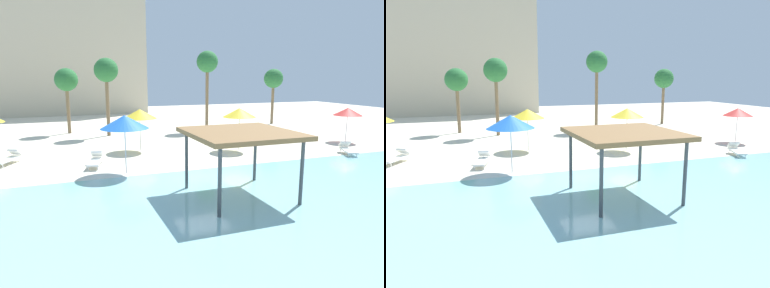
# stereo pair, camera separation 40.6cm
# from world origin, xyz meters

# --- Properties ---
(ground_plane) EXTENTS (80.00, 80.00, 0.00)m
(ground_plane) POSITION_xyz_m (0.00, 0.00, 0.00)
(ground_plane) COLOR beige
(lagoon_water) EXTENTS (44.00, 13.50, 0.04)m
(lagoon_water) POSITION_xyz_m (0.00, -5.25, 0.02)
(lagoon_water) COLOR #8CC6CC
(lagoon_water) RESTS_ON ground
(shade_pavilion) EXTENTS (4.03, 4.03, 2.68)m
(shade_pavilion) POSITION_xyz_m (0.35, -2.81, 2.50)
(shade_pavilion) COLOR #42474C
(shade_pavilion) RESTS_ON ground
(beach_umbrella_yellow_0) EXTENTS (2.22, 2.22, 2.70)m
(beach_umbrella_yellow_0) POSITION_xyz_m (-1.48, 7.42, 2.39)
(beach_umbrella_yellow_0) COLOR silver
(beach_umbrella_yellow_0) RESTS_ON ground
(beach_umbrella_red_1) EXTENTS (2.07, 2.07, 2.50)m
(beach_umbrella_red_1) POSITION_xyz_m (13.59, 5.25, 2.21)
(beach_umbrella_red_1) COLOR silver
(beach_umbrella_red_1) RESTS_ON ground
(beach_umbrella_yellow_3) EXTENTS (2.15, 2.15, 2.76)m
(beach_umbrella_yellow_3) POSITION_xyz_m (4.62, 5.31, 2.46)
(beach_umbrella_yellow_3) COLOR silver
(beach_umbrella_yellow_3) RESTS_ON ground
(beach_umbrella_blue_4) EXTENTS (2.38, 2.38, 2.91)m
(beach_umbrella_blue_4) POSITION_xyz_m (-3.32, 2.26, 2.58)
(beach_umbrella_blue_4) COLOR silver
(beach_umbrella_blue_4) RESTS_ON ground
(lounge_chair_0) EXTENTS (1.04, 1.99, 0.74)m
(lounge_chair_0) POSITION_xyz_m (-4.63, 4.23, 0.33)
(lounge_chair_0) COLOR white
(lounge_chair_0) RESTS_ON ground
(lounge_chair_1) EXTENTS (1.35, 1.97, 0.74)m
(lounge_chair_1) POSITION_xyz_m (10.35, 1.75, 0.33)
(lounge_chair_1) COLOR white
(lounge_chair_1) RESTS_ON ground
(lounge_chair_2) EXTENTS (1.40, 1.96, 0.74)m
(lounge_chair_2) POSITION_xyz_m (-9.09, 6.38, 0.33)
(lounge_chair_2) COLOR white
(lounge_chair_2) RESTS_ON ground
(palm_tree_0) EXTENTS (1.90, 1.90, 6.98)m
(palm_tree_0) POSITION_xyz_m (6.11, 14.25, 5.84)
(palm_tree_0) COLOR brown
(palm_tree_0) RESTS_ON ground
(palm_tree_1) EXTENTS (1.90, 1.90, 5.50)m
(palm_tree_1) POSITION_xyz_m (13.86, 15.54, 4.44)
(palm_tree_1) COLOR brown
(palm_tree_1) RESTS_ON ground
(palm_tree_2) EXTENTS (1.90, 1.90, 6.21)m
(palm_tree_2) POSITION_xyz_m (-2.70, 13.94, 5.11)
(palm_tree_2) COLOR brown
(palm_tree_2) RESTS_ON ground
(palm_tree_3) EXTENTS (1.90, 1.90, 5.44)m
(palm_tree_3) POSITION_xyz_m (-5.68, 16.35, 4.38)
(palm_tree_3) COLOR brown
(palm_tree_3) RESTS_ON ground
(hotel_block_0) EXTENTS (21.08, 8.71, 15.12)m
(hotel_block_0) POSITION_xyz_m (-6.12, 34.55, 7.56)
(hotel_block_0) COLOR beige
(hotel_block_0) RESTS_ON ground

